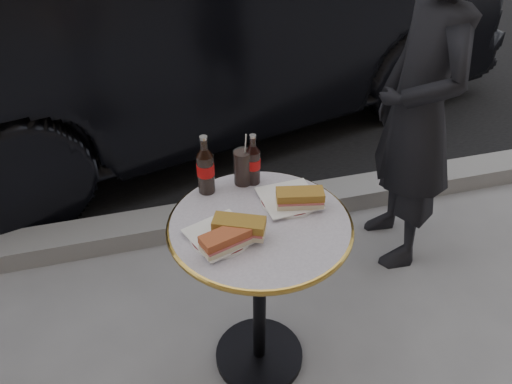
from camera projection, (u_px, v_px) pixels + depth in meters
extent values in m
plane|color=gray|center=(259.00, 357.00, 2.09)|extent=(80.00, 80.00, 0.00)
cube|color=black|center=(147.00, 12.00, 5.98)|extent=(40.00, 8.00, 0.00)
cube|color=gray|center=(215.00, 217.00, 2.76)|extent=(40.00, 0.20, 0.12)
cylinder|color=white|center=(221.00, 236.00, 1.59)|extent=(0.23, 0.23, 0.01)
cylinder|color=white|center=(289.00, 200.00, 1.74)|extent=(0.22, 0.22, 0.01)
cube|color=#B0502C|center=(225.00, 241.00, 1.52)|extent=(0.17, 0.12, 0.05)
cube|color=olive|center=(239.00, 228.00, 1.57)|extent=(0.18, 0.14, 0.06)
cube|color=#A17128|center=(300.00, 199.00, 1.69)|extent=(0.17, 0.11, 0.06)
cylinder|color=black|center=(243.00, 167.00, 1.80)|extent=(0.08, 0.08, 0.14)
imported|color=black|center=(202.00, 25.00, 3.34)|extent=(2.64, 4.66, 1.45)
imported|color=black|center=(418.00, 112.00, 2.19)|extent=(0.43, 0.61, 1.56)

